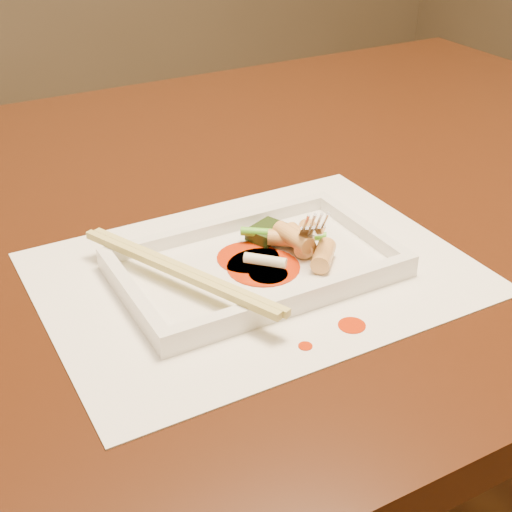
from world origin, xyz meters
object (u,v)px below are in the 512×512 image
plate_base (256,269)px  fork (311,172)px  table (242,263)px  chopstick_a (176,271)px  placemat (256,273)px

plate_base → fork: (0.07, 0.02, 0.08)m
table → fork: bearing=-91.5°
chopstick_a → plate_base: bearing=0.0°
fork → plate_base: bearing=-165.6°
chopstick_a → fork: bearing=6.8°
table → placemat: placemat is taller
table → plate_base: 0.21m
table → plate_base: plate_base is taller
plate_base → chopstick_a: 0.08m
chopstick_a → fork: 0.16m
table → chopstick_a: bearing=-132.3°
placemat → fork: bearing=14.4°
table → placemat: bearing=-113.4°
placemat → chopstick_a: chopstick_a is taller
placemat → plate_base: plate_base is taller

